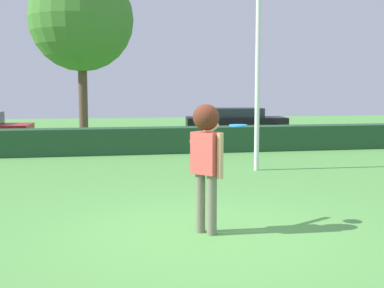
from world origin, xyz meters
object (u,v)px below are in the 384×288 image
at_px(oak_tree, 81,19).
at_px(frisbee, 238,126).
at_px(lamppost, 258,13).
at_px(parked_car_black, 236,121).
at_px(person, 207,150).

bearing_deg(oak_tree, frisbee, -80.23).
height_order(frisbee, lamppost, lamppost).
xyz_separation_m(lamppost, oak_tree, (-4.37, 9.07, 0.96)).
relative_size(lamppost, oak_tree, 1.02).
bearing_deg(frisbee, parked_car_black, 73.99).
relative_size(person, lamppost, 0.26).
height_order(person, frisbee, person).
height_order(frisbee, parked_car_black, frisbee).
xyz_separation_m(person, frisbee, (0.52, 0.25, 0.31)).
xyz_separation_m(frisbee, parked_car_black, (3.94, 13.73, -0.80)).
relative_size(frisbee, parked_car_black, 0.06).
xyz_separation_m(person, parked_car_black, (4.46, 13.98, -0.48)).
bearing_deg(parked_car_black, frisbee, -106.01).
bearing_deg(lamppost, frisbee, -111.42).
xyz_separation_m(frisbee, lamppost, (1.95, 4.97, 2.37)).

